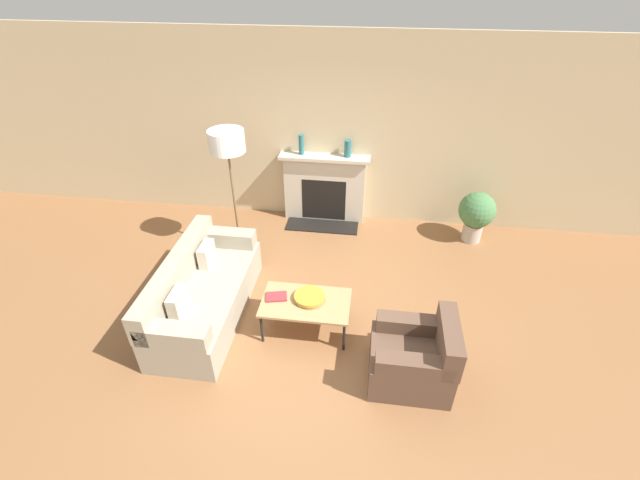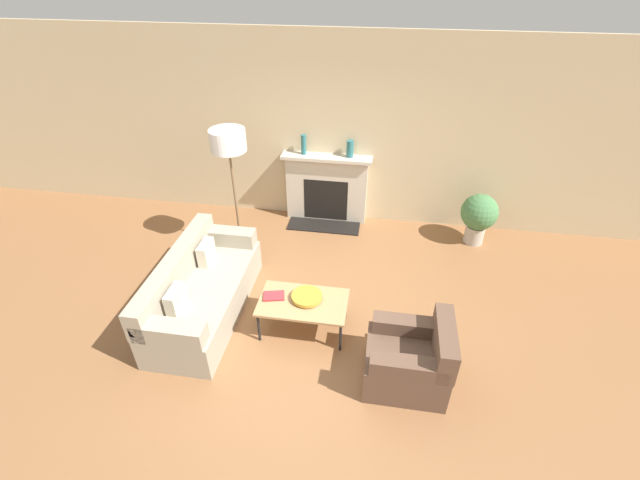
% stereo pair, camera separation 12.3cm
% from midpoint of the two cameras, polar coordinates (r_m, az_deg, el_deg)
% --- Properties ---
extents(ground_plane, '(18.00, 18.00, 0.00)m').
position_cam_midpoint_polar(ground_plane, '(5.16, -3.96, -12.64)').
color(ground_plane, brown).
extents(wall_back, '(18.00, 0.06, 2.90)m').
position_cam_midpoint_polar(wall_back, '(6.71, 0.25, 14.24)').
color(wall_back, '#C6B289').
rests_on(wall_back, ground_plane).
extents(fireplace, '(1.41, 0.59, 1.12)m').
position_cam_midpoint_polar(fireplace, '(6.95, 0.06, 6.83)').
color(fireplace, beige).
rests_on(fireplace, ground_plane).
extents(couch, '(0.84, 1.98, 0.81)m').
position_cam_midpoint_polar(couch, '(5.42, -16.03, -6.90)').
color(couch, '#9E937F').
rests_on(couch, ground_plane).
extents(armchair_near, '(0.83, 0.72, 0.80)m').
position_cam_midpoint_polar(armchair_near, '(4.63, 11.81, -15.14)').
color(armchair_near, brown).
rests_on(armchair_near, ground_plane).
extents(coffee_table, '(1.02, 0.61, 0.43)m').
position_cam_midpoint_polar(coffee_table, '(4.96, -2.63, -8.50)').
color(coffee_table, tan).
rests_on(coffee_table, ground_plane).
extents(bowl, '(0.36, 0.36, 0.06)m').
position_cam_midpoint_polar(bowl, '(4.94, -2.14, -7.57)').
color(bowl, '#BC8E2D').
rests_on(bowl, coffee_table).
extents(book, '(0.27, 0.21, 0.02)m').
position_cam_midpoint_polar(book, '(5.01, -6.55, -7.52)').
color(book, '#9E2D33').
rests_on(book, coffee_table).
extents(floor_lamp, '(0.47, 0.47, 1.86)m').
position_cam_midpoint_polar(floor_lamp, '(5.80, -12.83, 11.75)').
color(floor_lamp, brown).
rests_on(floor_lamp, ground_plane).
extents(mantel_vase_left, '(0.08, 0.08, 0.31)m').
position_cam_midpoint_polar(mantel_vase_left, '(6.71, -3.04, 12.58)').
color(mantel_vase_left, '#28666B').
rests_on(mantel_vase_left, fireplace).
extents(mantel_vase_center_left, '(0.11, 0.11, 0.26)m').
position_cam_midpoint_polar(mantel_vase_center_left, '(6.63, 3.19, 12.08)').
color(mantel_vase_center_left, '#28666B').
rests_on(mantel_vase_center_left, fireplace).
extents(potted_plant, '(0.54, 0.54, 0.80)m').
position_cam_midpoint_polar(potted_plant, '(6.81, 19.65, 3.41)').
color(potted_plant, '#B2A899').
rests_on(potted_plant, ground_plane).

